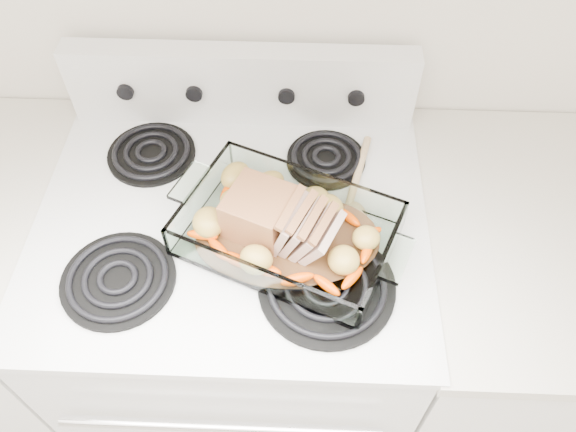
{
  "coord_description": "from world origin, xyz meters",
  "views": [
    {
      "loc": [
        0.14,
        0.97,
        1.82
      ],
      "look_at": [
        0.12,
        1.61,
        0.99
      ],
      "focal_mm": 35.0,
      "sensor_mm": 36.0,
      "label": 1
    }
  ],
  "objects_px": {
    "counter_right": "(497,333)",
    "pork_roast": "(271,223)",
    "baking_dish": "(288,234)",
    "electric_range": "(245,321)"
  },
  "relations": [
    {
      "from": "counter_right",
      "to": "electric_range",
      "type": "bearing_deg",
      "value": 179.9
    },
    {
      "from": "electric_range",
      "to": "baking_dish",
      "type": "relative_size",
      "value": 2.92
    },
    {
      "from": "baking_dish",
      "to": "pork_roast",
      "type": "relative_size",
      "value": 1.82
    },
    {
      "from": "electric_range",
      "to": "counter_right",
      "type": "distance_m",
      "value": 0.67
    },
    {
      "from": "counter_right",
      "to": "baking_dish",
      "type": "relative_size",
      "value": 2.44
    },
    {
      "from": "counter_right",
      "to": "baking_dish",
      "type": "bearing_deg",
      "value": -173.65
    },
    {
      "from": "electric_range",
      "to": "pork_roast",
      "type": "relative_size",
      "value": 5.31
    },
    {
      "from": "baking_dish",
      "to": "pork_roast",
      "type": "height_order",
      "value": "pork_roast"
    },
    {
      "from": "counter_right",
      "to": "pork_roast",
      "type": "height_order",
      "value": "pork_roast"
    },
    {
      "from": "counter_right",
      "to": "baking_dish",
      "type": "distance_m",
      "value": 0.74
    }
  ]
}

